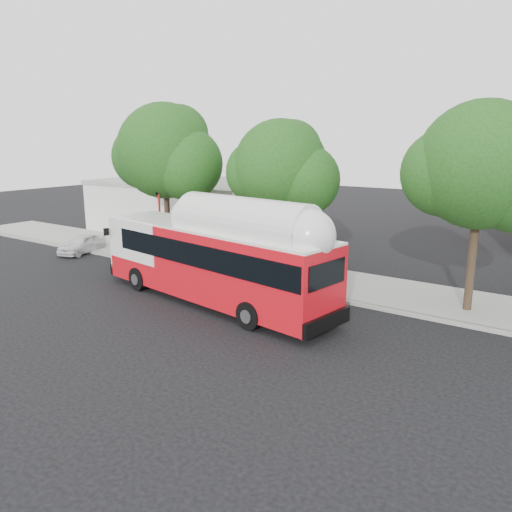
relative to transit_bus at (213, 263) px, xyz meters
The scene contains 11 objects.
ground 2.28m from the transit_bus, 20.80° to the right, with size 120.00×120.00×0.00m, color black.
sidewalk 6.45m from the transit_bus, 79.44° to the left, with size 60.00×5.00×0.15m, color gray.
curb_strip 4.10m from the transit_bus, 71.93° to the left, with size 60.00×0.30×0.15m, color gray.
red_curb_segment 4.35m from the transit_bus, 118.30° to the left, with size 10.00×0.32×0.16m, color maroon.
street_tree_left 10.14m from the transit_bus, 145.26° to the left, with size 6.67×5.80×9.74m.
street_tree_mid 6.91m from the transit_bus, 84.54° to the left, with size 5.75×5.00×8.62m.
street_tree_right 12.65m from the transit_bus, 27.18° to the left, with size 6.21×5.40×9.18m.
low_commercial_bldg 18.70m from the transit_bus, 133.48° to the left, with size 16.20×10.20×4.25m.
transit_bus is the anchor object (origin of this frame).
parked_car 14.49m from the transit_bus, 167.42° to the left, with size 3.73×1.50×1.27m, color silver.
signal_pole 8.12m from the transit_bus, 152.46° to the left, with size 0.13×0.44×4.61m.
Camera 1 is at (13.24, -16.91, 7.52)m, focal length 35.00 mm.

